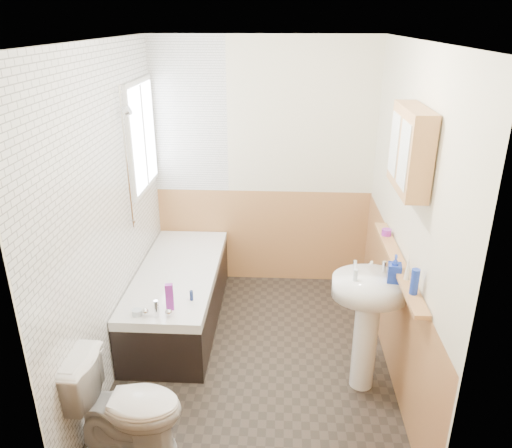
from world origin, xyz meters
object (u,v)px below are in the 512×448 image
object	(u,v)px
bathtub	(179,294)
medicine_cabinet	(410,150)
pine_shelf	(398,263)
toilet	(126,407)
sink	(368,310)

from	to	relation	value
bathtub	medicine_cabinet	size ratio (longest dim) A/B	2.88
pine_shelf	medicine_cabinet	size ratio (longest dim) A/B	2.39
bathtub	pine_shelf	distance (m)	2.03
pine_shelf	bathtub	bearing A→B (deg)	158.90
toilet	pine_shelf	xyz separation A→B (m)	(1.80, 0.83, 0.65)
medicine_cabinet	sink	bearing A→B (deg)	-169.48
bathtub	medicine_cabinet	distance (m)	2.47
bathtub	toilet	bearing A→B (deg)	-91.13
pine_shelf	medicine_cabinet	world-z (taller)	medicine_cabinet
toilet	medicine_cabinet	bearing A→B (deg)	-64.13
toilet	medicine_cabinet	distance (m)	2.44
toilet	medicine_cabinet	xyz separation A→B (m)	(1.77, 0.75, 1.50)
bathtub	sink	distance (m)	1.80
bathtub	pine_shelf	bearing A→B (deg)	-21.10
bathtub	toilet	xyz separation A→B (m)	(-0.03, -1.51, 0.08)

